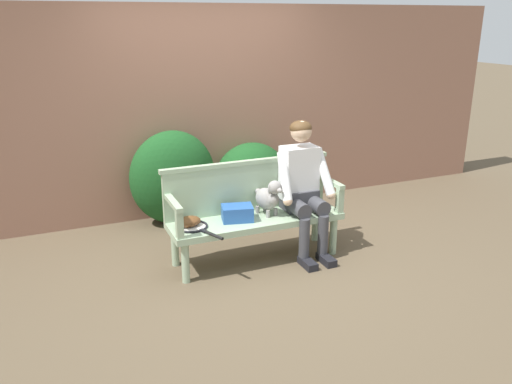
{
  "coord_description": "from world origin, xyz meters",
  "views": [
    {
      "loc": [
        -1.77,
        -4.17,
        2.21
      ],
      "look_at": [
        0.0,
        0.0,
        0.68
      ],
      "focal_mm": 36.36,
      "sensor_mm": 36.0,
      "label": 1
    }
  ],
  "objects_px": {
    "tennis_racket": "(194,227)",
    "baseball_glove": "(189,221)",
    "dog_on_bench": "(269,197)",
    "sports_bag": "(237,213)",
    "person_seated": "(303,183)",
    "garden_bench": "(256,223)"
  },
  "relations": [
    {
      "from": "tennis_racket",
      "to": "baseball_glove",
      "type": "height_order",
      "value": "baseball_glove"
    },
    {
      "from": "dog_on_bench",
      "to": "baseball_glove",
      "type": "distance_m",
      "value": 0.78
    },
    {
      "from": "sports_bag",
      "to": "tennis_racket",
      "type": "bearing_deg",
      "value": -176.8
    },
    {
      "from": "person_seated",
      "to": "tennis_racket",
      "type": "height_order",
      "value": "person_seated"
    },
    {
      "from": "baseball_glove",
      "to": "sports_bag",
      "type": "xyz_separation_m",
      "value": [
        0.45,
        -0.03,
        0.03
      ]
    },
    {
      "from": "baseball_glove",
      "to": "person_seated",
      "type": "bearing_deg",
      "value": -11.95
    },
    {
      "from": "garden_bench",
      "to": "person_seated",
      "type": "distance_m",
      "value": 0.58
    },
    {
      "from": "person_seated",
      "to": "sports_bag",
      "type": "bearing_deg",
      "value": 179.08
    },
    {
      "from": "person_seated",
      "to": "baseball_glove",
      "type": "distance_m",
      "value": 1.14
    },
    {
      "from": "person_seated",
      "to": "baseball_glove",
      "type": "xyz_separation_m",
      "value": [
        -1.12,
        0.04,
        -0.23
      ]
    },
    {
      "from": "garden_bench",
      "to": "tennis_racket",
      "type": "xyz_separation_m",
      "value": [
        -0.61,
        -0.02,
        0.07
      ]
    },
    {
      "from": "tennis_racket",
      "to": "dog_on_bench",
      "type": "bearing_deg",
      "value": 2.35
    },
    {
      "from": "person_seated",
      "to": "sports_bag",
      "type": "height_order",
      "value": "person_seated"
    },
    {
      "from": "tennis_racket",
      "to": "sports_bag",
      "type": "xyz_separation_m",
      "value": [
        0.43,
        0.02,
        0.06
      ]
    },
    {
      "from": "dog_on_bench",
      "to": "sports_bag",
      "type": "xyz_separation_m",
      "value": [
        -0.32,
        -0.01,
        -0.11
      ]
    },
    {
      "from": "garden_bench",
      "to": "dog_on_bench",
      "type": "bearing_deg",
      "value": 3.89
    },
    {
      "from": "baseball_glove",
      "to": "sports_bag",
      "type": "relative_size",
      "value": 0.79
    },
    {
      "from": "garden_bench",
      "to": "person_seated",
      "type": "height_order",
      "value": "person_seated"
    },
    {
      "from": "person_seated",
      "to": "baseball_glove",
      "type": "bearing_deg",
      "value": 177.79
    },
    {
      "from": "dog_on_bench",
      "to": "sports_bag",
      "type": "height_order",
      "value": "dog_on_bench"
    },
    {
      "from": "garden_bench",
      "to": "sports_bag",
      "type": "distance_m",
      "value": 0.23
    },
    {
      "from": "garden_bench",
      "to": "baseball_glove",
      "type": "height_order",
      "value": "baseball_glove"
    }
  ]
}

